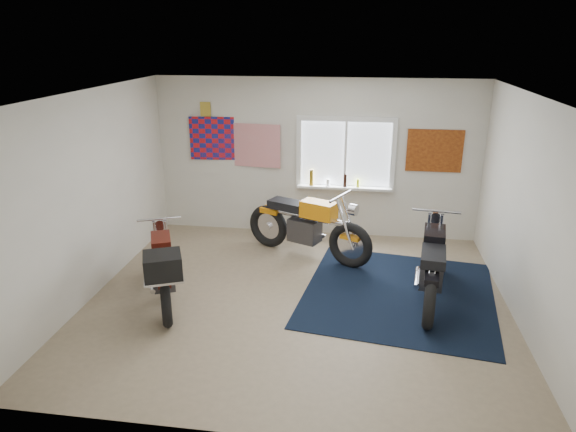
# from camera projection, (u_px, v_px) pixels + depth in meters

# --- Properties ---
(ground) EXTENTS (5.50, 5.50, 0.00)m
(ground) POSITION_uv_depth(u_px,v_px,m) (297.00, 300.00, 6.88)
(ground) COLOR #9E896B
(ground) RESTS_ON ground
(room_shell) EXTENTS (5.50, 5.50, 5.50)m
(room_shell) POSITION_uv_depth(u_px,v_px,m) (298.00, 182.00, 6.32)
(room_shell) COLOR white
(room_shell) RESTS_ON ground
(navy_rug) EXTENTS (2.84, 2.92, 0.01)m
(navy_rug) POSITION_uv_depth(u_px,v_px,m) (398.00, 293.00, 7.03)
(navy_rug) COLOR black
(navy_rug) RESTS_ON ground
(window_assembly) EXTENTS (1.66, 0.17, 1.26)m
(window_assembly) POSITION_uv_depth(u_px,v_px,m) (345.00, 159.00, 8.65)
(window_assembly) COLOR white
(window_assembly) RESTS_ON room_shell
(oil_bottles) EXTENTS (0.85, 0.07, 0.28)m
(oil_bottles) POSITION_uv_depth(u_px,v_px,m) (329.00, 180.00, 8.74)
(oil_bottles) COLOR #806112
(oil_bottles) RESTS_ON window_assembly
(flag_display) EXTENTS (1.60, 0.10, 1.17)m
(flag_display) POSITION_uv_depth(u_px,v_px,m) (205.00, 109.00, 8.72)
(flag_display) COLOR red
(flag_display) RESTS_ON room_shell
(triumph_poster) EXTENTS (0.90, 0.03, 0.70)m
(triumph_poster) POSITION_uv_depth(u_px,v_px,m) (435.00, 151.00, 8.40)
(triumph_poster) COLOR #A54C14
(triumph_poster) RESTS_ON room_shell
(yellow_triumph) EXTENTS (2.08, 1.06, 1.12)m
(yellow_triumph) POSITION_uv_depth(u_px,v_px,m) (307.00, 227.00, 8.07)
(yellow_triumph) COLOR black
(yellow_triumph) RESTS_ON ground
(black_chrome_bike) EXTENTS (0.65, 2.12, 1.09)m
(black_chrome_bike) POSITION_uv_depth(u_px,v_px,m) (432.00, 266.00, 6.74)
(black_chrome_bike) COLOR black
(black_chrome_bike) RESTS_ON navy_rug
(maroon_tourer) EXTENTS (1.04, 1.89, 0.99)m
(maroon_tourer) POSITION_uv_depth(u_px,v_px,m) (163.00, 269.00, 6.58)
(maroon_tourer) COLOR black
(maroon_tourer) RESTS_ON ground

